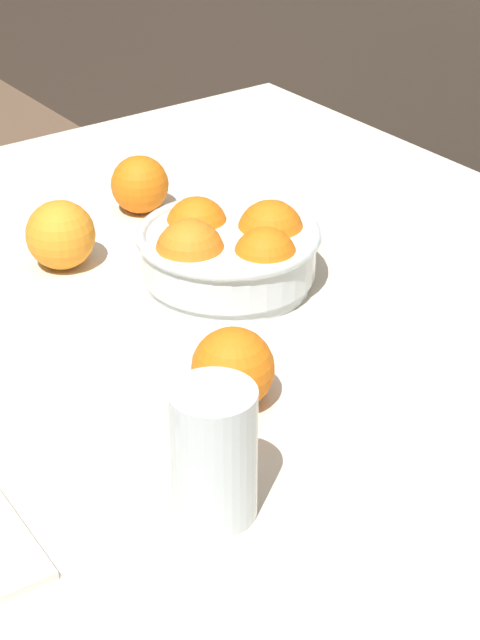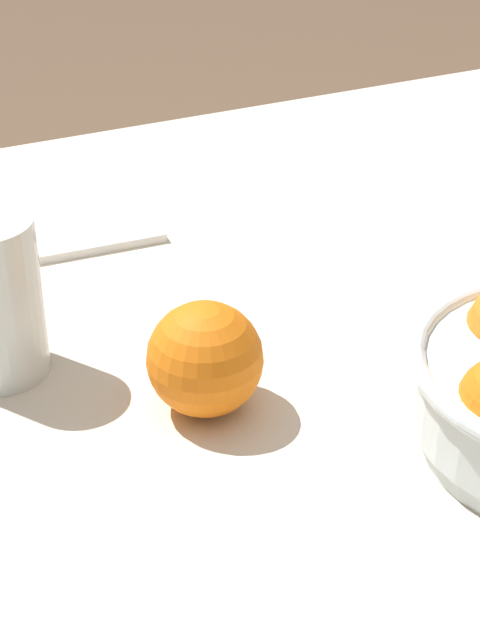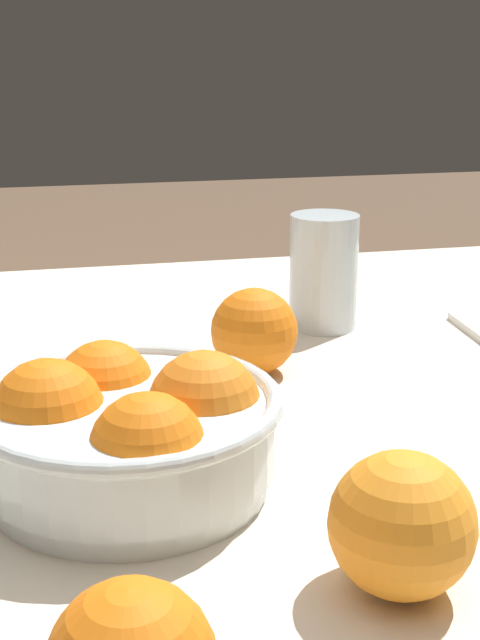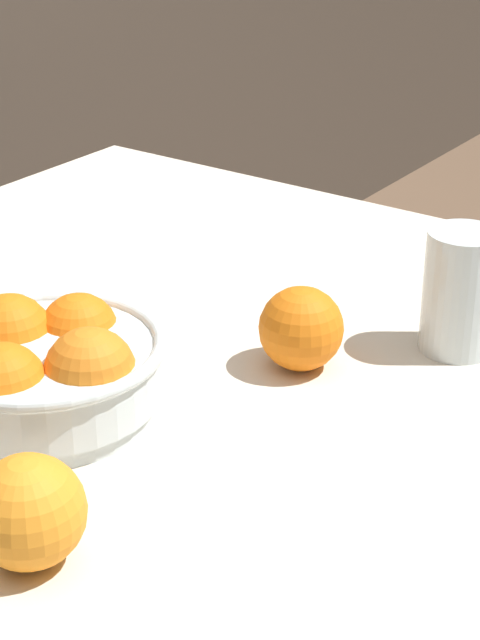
{
  "view_description": "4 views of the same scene",
  "coord_description": "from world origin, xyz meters",
  "px_view_note": "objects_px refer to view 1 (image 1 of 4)",
  "views": [
    {
      "loc": [
        0.85,
        -0.55,
        1.32
      ],
      "look_at": [
        0.1,
        -0.01,
        0.77
      ],
      "focal_mm": 60.0,
      "sensor_mm": 36.0,
      "label": 1
    },
    {
      "loc": [
        0.38,
        0.5,
        1.17
      ],
      "look_at": [
        0.14,
        -0.04,
        0.79
      ],
      "focal_mm": 60.0,
      "sensor_mm": 36.0,
      "label": 2
    },
    {
      "loc": [
        -0.6,
        0.13,
        1.02
      ],
      "look_at": [
        0.11,
        -0.03,
        0.79
      ],
      "focal_mm": 50.0,
      "sensor_mm": 36.0,
      "label": 3
    },
    {
      "loc": [
        -0.61,
        -0.52,
        1.21
      ],
      "look_at": [
        0.12,
        -0.01,
        0.77
      ],
      "focal_mm": 60.0,
      "sensor_mm": 36.0,
      "label": 4
    }
  ],
  "objects_px": {
    "fruit_bowl": "(229,251)",
    "orange_loose_aside": "(233,368)",
    "juice_glass": "(214,458)",
    "orange_loose_front": "(140,185)",
    "orange_loose_near_bowl": "(61,235)"
  },
  "relations": [
    {
      "from": "orange_loose_near_bowl",
      "to": "juice_glass",
      "type": "bearing_deg",
      "value": -12.75
    },
    {
      "from": "orange_loose_near_bowl",
      "to": "orange_loose_aside",
      "type": "height_order",
      "value": "orange_loose_near_bowl"
    },
    {
      "from": "fruit_bowl",
      "to": "juice_glass",
      "type": "distance_m",
      "value": 0.4
    },
    {
      "from": "fruit_bowl",
      "to": "orange_loose_near_bowl",
      "type": "bearing_deg",
      "value": -139.03
    },
    {
      "from": "fruit_bowl",
      "to": "orange_loose_aside",
      "type": "xyz_separation_m",
      "value": [
        0.2,
        -0.14,
        -0.0
      ]
    },
    {
      "from": "juice_glass",
      "to": "orange_loose_front",
      "type": "xyz_separation_m",
      "value": [
        -0.55,
        0.26,
        -0.02
      ]
    },
    {
      "from": "orange_loose_near_bowl",
      "to": "orange_loose_aside",
      "type": "xyz_separation_m",
      "value": [
        0.35,
        -0.0,
        -0.0
      ]
    },
    {
      "from": "orange_loose_near_bowl",
      "to": "orange_loose_front",
      "type": "height_order",
      "value": "orange_loose_near_bowl"
    },
    {
      "from": "orange_loose_front",
      "to": "orange_loose_aside",
      "type": "height_order",
      "value": "orange_loose_aside"
    },
    {
      "from": "juice_glass",
      "to": "fruit_bowl",
      "type": "bearing_deg",
      "value": 142.68
    },
    {
      "from": "orange_loose_near_bowl",
      "to": "orange_loose_aside",
      "type": "relative_size",
      "value": 1.03
    },
    {
      "from": "orange_loose_near_bowl",
      "to": "fruit_bowl",
      "type": "bearing_deg",
      "value": 40.97
    },
    {
      "from": "fruit_bowl",
      "to": "orange_loose_front",
      "type": "bearing_deg",
      "value": 174.39
    },
    {
      "from": "fruit_bowl",
      "to": "orange_loose_near_bowl",
      "type": "xyz_separation_m",
      "value": [
        -0.15,
        -0.13,
        -0.0
      ]
    },
    {
      "from": "orange_loose_front",
      "to": "juice_glass",
      "type": "bearing_deg",
      "value": -25.66
    }
  ]
}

